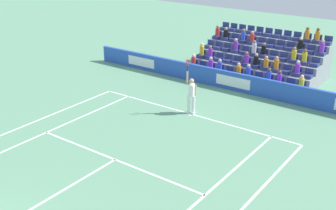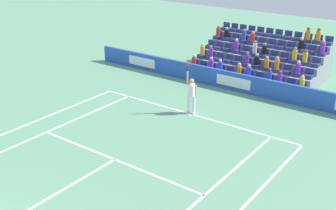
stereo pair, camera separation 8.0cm
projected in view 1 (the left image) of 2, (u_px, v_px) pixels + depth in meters
The scene contains 10 objects.
line_baseline at pixel (192, 114), 20.77m from camera, with size 10.97×0.10×0.01m, color white.
line_service at pixel (115, 160), 16.67m from camera, with size 8.23×0.10×0.01m, color white.
line_centre_service at pixel (50, 198), 14.27m from camera, with size 0.10×6.40×0.01m, color white.
line_singles_sideline_left at pixel (38, 136), 18.57m from camera, with size 0.10×11.89×0.01m, color white.
line_singles_sideline_right at pixel (198, 202), 14.08m from camera, with size 0.10×11.89×0.01m, color white.
line_doubles_sideline_left at pixel (19, 128), 19.32m from camera, with size 0.10×11.89×0.01m, color white.
line_centre_mark at pixel (191, 115), 20.69m from camera, with size 0.10×0.20×0.01m, color white.
sponsor_barrier at pixel (234, 81), 23.74m from camera, with size 19.76×0.22×1.03m.
tennis_player at pixel (191, 94), 20.56m from camera, with size 0.54×0.42×2.85m.
stadium_stand at pixel (261, 61), 26.27m from camera, with size 7.44×4.75×3.02m.
Camera 1 is at (-10.29, 4.18, 8.30)m, focal length 45.63 mm.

